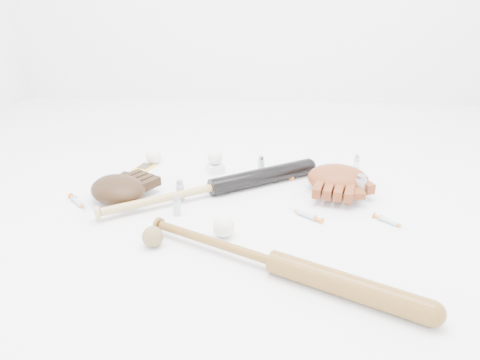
# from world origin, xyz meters

# --- Properties ---
(bat_dark) EXTENTS (0.82, 0.55, 0.07)m
(bat_dark) POSITION_xyz_m (-0.07, 0.06, 0.03)
(bat_dark) COLOR black
(bat_dark) RESTS_ON ground
(bat_wood) EXTENTS (0.82, 0.46, 0.07)m
(bat_wood) POSITION_xyz_m (0.16, -0.42, 0.03)
(bat_wood) COLOR brown
(bat_wood) RESTS_ON ground
(glove_dark) EXTENTS (0.36, 0.36, 0.09)m
(glove_dark) POSITION_xyz_m (-0.41, -0.01, 0.05)
(glove_dark) COLOR black
(glove_dark) RESTS_ON ground
(glove_tan) EXTENTS (0.34, 0.34, 0.10)m
(glove_tan) POSITION_xyz_m (0.41, 0.13, 0.05)
(glove_tan) COLOR brown
(glove_tan) RESTS_ON ground
(trading_card) EXTENTS (0.09, 0.11, 0.01)m
(trading_card) POSITION_xyz_m (-0.40, 0.30, 0.00)
(trading_card) COLOR gold
(trading_card) RESTS_ON ground
(pedestal) EXTENTS (0.09, 0.09, 0.04)m
(pedestal) POSITION_xyz_m (-0.09, 0.28, 0.02)
(pedestal) COLOR white
(pedestal) RESTS_ON ground
(baseball_on_pedestal) EXTENTS (0.06, 0.06, 0.06)m
(baseball_on_pedestal) POSITION_xyz_m (-0.09, 0.28, 0.07)
(baseball_on_pedestal) COLOR white
(baseball_on_pedestal) RESTS_ON pedestal
(baseball_left) EXTENTS (0.08, 0.08, 0.08)m
(baseball_left) POSITION_xyz_m (-0.47, 0.07, 0.04)
(baseball_left) COLOR white
(baseball_left) RESTS_ON ground
(baseball_upper) EXTENTS (0.07, 0.07, 0.07)m
(baseball_upper) POSITION_xyz_m (-0.37, 0.36, 0.03)
(baseball_upper) COLOR white
(baseball_upper) RESTS_ON ground
(baseball_mid) EXTENTS (0.07, 0.07, 0.07)m
(baseball_mid) POSITION_xyz_m (0.00, -0.24, 0.03)
(baseball_mid) COLOR white
(baseball_mid) RESTS_ON ground
(baseball_aged) EXTENTS (0.07, 0.07, 0.07)m
(baseball_aged) POSITION_xyz_m (-0.21, -0.31, 0.03)
(baseball_aged) COLOR olive
(baseball_aged) RESTS_ON ground
(syringe_0) EXTENTS (0.13, 0.13, 0.02)m
(syringe_0) POSITION_xyz_m (-0.55, -0.05, 0.01)
(syringe_0) COLOR #ADBCC6
(syringe_0) RESTS_ON ground
(syringe_1) EXTENTS (0.14, 0.12, 0.02)m
(syringe_1) POSITION_xyz_m (0.27, -0.09, 0.01)
(syringe_1) COLOR #ADBCC6
(syringe_1) RESTS_ON ground
(syringe_2) EXTENTS (0.07, 0.15, 0.02)m
(syringe_2) POSITION_xyz_m (0.25, 0.27, 0.01)
(syringe_2) COLOR #ADBCC6
(syringe_2) RESTS_ON ground
(syringe_3) EXTENTS (0.12, 0.11, 0.02)m
(syringe_3) POSITION_xyz_m (0.55, -0.12, 0.01)
(syringe_3) COLOR #ADBCC6
(syringe_3) RESTS_ON ground
(vial_0) EXTENTS (0.02, 0.02, 0.06)m
(vial_0) POSITION_xyz_m (0.51, 0.37, 0.03)
(vial_0) COLOR #ABB5BC
(vial_0) RESTS_ON ground
(vial_1) EXTENTS (0.03, 0.03, 0.07)m
(vial_1) POSITION_xyz_m (0.11, 0.30, 0.04)
(vial_1) COLOR #ABB5BC
(vial_1) RESTS_ON ground
(vial_2) EXTENTS (0.03, 0.03, 0.08)m
(vial_2) POSITION_xyz_m (-0.18, 0.01, 0.04)
(vial_2) COLOR #ABB5BC
(vial_2) RESTS_ON ground
(vial_3) EXTENTS (0.04, 0.04, 0.09)m
(vial_3) POSITION_xyz_m (0.48, 0.07, 0.05)
(vial_3) COLOR #ABB5BC
(vial_3) RESTS_ON ground
(vial_4) EXTENTS (0.03, 0.03, 0.07)m
(vial_4) POSITION_xyz_m (-0.17, -0.11, 0.04)
(vial_4) COLOR #ABB5BC
(vial_4) RESTS_ON ground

